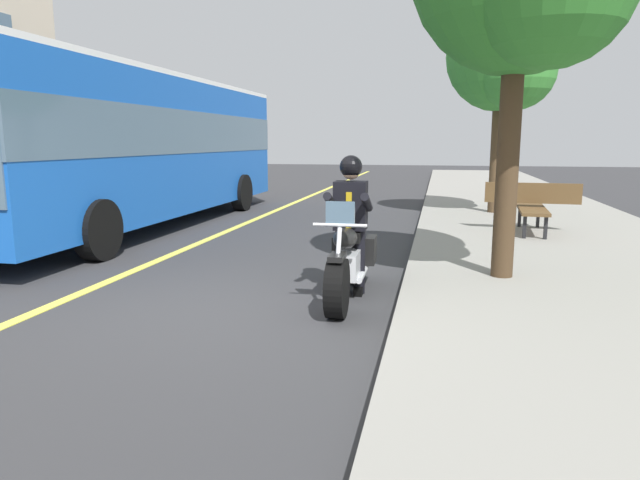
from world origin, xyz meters
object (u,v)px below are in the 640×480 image
object	(u,v)px
motorcycle_main	(348,261)
bench_sidewalk	(532,203)
street_tree_curbside	(505,61)
rider_main	(350,212)
bus_near	(140,143)

from	to	relation	value
motorcycle_main	bench_sidewalk	distance (m)	5.66
street_tree_curbside	motorcycle_main	bearing A→B (deg)	-17.65
rider_main	bus_near	size ratio (longest dim) A/B	0.16
rider_main	street_tree_curbside	xyz separation A→B (m)	(-7.62, 2.49, 2.75)
motorcycle_main	rider_main	xyz separation A→B (m)	(-0.19, -0.01, 0.58)
motorcycle_main	bus_near	world-z (taller)	bus_near
bus_near	street_tree_curbside	world-z (taller)	street_tree_curbside
bus_near	street_tree_curbside	size ratio (longest dim) A/B	2.18
bus_near	motorcycle_main	bearing A→B (deg)	48.14
bus_near	bench_sidewalk	world-z (taller)	bus_near
bench_sidewalk	street_tree_curbside	xyz separation A→B (m)	(-2.93, -0.37, 3.08)
street_tree_curbside	bus_near	bearing A→B (deg)	-70.02
rider_main	street_tree_curbside	world-z (taller)	street_tree_curbside
rider_main	street_tree_curbside	size ratio (longest dim) A/B	0.34
bus_near	bench_sidewalk	size ratio (longest dim) A/B	6.04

